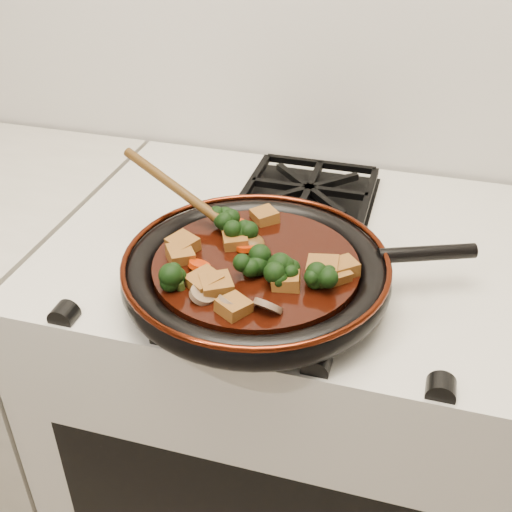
# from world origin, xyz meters

# --- Properties ---
(stove) EXTENTS (0.76, 0.60, 0.90)m
(stove) POSITION_xyz_m (0.00, 1.69, 0.45)
(stove) COLOR beige
(stove) RESTS_ON ground
(burner_grate_front) EXTENTS (0.23, 0.23, 0.03)m
(burner_grate_front) POSITION_xyz_m (0.00, 1.55, 0.91)
(burner_grate_front) COLOR black
(burner_grate_front) RESTS_ON stove
(burner_grate_back) EXTENTS (0.23, 0.23, 0.03)m
(burner_grate_back) POSITION_xyz_m (0.00, 1.83, 0.91)
(burner_grate_back) COLOR black
(burner_grate_back) RESTS_ON stove
(skillet) EXTENTS (0.48, 0.37, 0.05)m
(skillet) POSITION_xyz_m (-0.01, 1.53, 0.94)
(skillet) COLOR black
(skillet) RESTS_ON burner_grate_front
(braising_sauce) EXTENTS (0.29, 0.29, 0.02)m
(braising_sauce) POSITION_xyz_m (-0.01, 1.53, 0.95)
(braising_sauce) COLOR black
(braising_sauce) RESTS_ON skillet
(tofu_cube_0) EXTENTS (0.05, 0.05, 0.02)m
(tofu_cube_0) POSITION_xyz_m (-0.05, 1.56, 0.97)
(tofu_cube_0) COLOR brown
(tofu_cube_0) RESTS_ON braising_sauce
(tofu_cube_1) EXTENTS (0.05, 0.05, 0.02)m
(tofu_cube_1) POSITION_xyz_m (-0.12, 1.51, 0.97)
(tofu_cube_1) COLOR brown
(tofu_cube_1) RESTS_ON braising_sauce
(tofu_cube_2) EXTENTS (0.05, 0.05, 0.02)m
(tofu_cube_2) POSITION_xyz_m (-0.12, 1.53, 0.97)
(tofu_cube_2) COLOR brown
(tofu_cube_2) RESTS_ON braising_sauce
(tofu_cube_3) EXTENTS (0.05, 0.05, 0.02)m
(tofu_cube_3) POSITION_xyz_m (0.11, 1.54, 0.97)
(tofu_cube_3) COLOR brown
(tofu_cube_3) RESTS_ON braising_sauce
(tofu_cube_4) EXTENTS (0.04, 0.04, 0.03)m
(tofu_cube_4) POSITION_xyz_m (0.04, 1.49, 0.97)
(tofu_cube_4) COLOR brown
(tofu_cube_4) RESTS_ON braising_sauce
(tofu_cube_5) EXTENTS (0.06, 0.06, 0.03)m
(tofu_cube_5) POSITION_xyz_m (-0.06, 1.46, 0.97)
(tofu_cube_5) COLOR brown
(tofu_cube_5) RESTS_ON braising_sauce
(tofu_cube_6) EXTENTS (0.05, 0.04, 0.03)m
(tofu_cube_6) POSITION_xyz_m (0.08, 1.53, 0.97)
(tofu_cube_6) COLOR brown
(tofu_cube_6) RESTS_ON braising_sauce
(tofu_cube_7) EXTENTS (0.05, 0.05, 0.02)m
(tofu_cube_7) POSITION_xyz_m (-0.04, 1.45, 0.97)
(tofu_cube_7) COLOR brown
(tofu_cube_7) RESTS_ON braising_sauce
(tofu_cube_8) EXTENTS (0.05, 0.05, 0.02)m
(tofu_cube_8) POSITION_xyz_m (-0.03, 1.64, 0.97)
(tofu_cube_8) COLOR brown
(tofu_cube_8) RESTS_ON braising_sauce
(tofu_cube_9) EXTENTS (0.05, 0.05, 0.02)m
(tofu_cube_9) POSITION_xyz_m (0.10, 1.52, 0.97)
(tofu_cube_9) COLOR brown
(tofu_cube_9) RESTS_ON braising_sauce
(tofu_cube_10) EXTENTS (0.05, 0.05, 0.02)m
(tofu_cube_10) POSITION_xyz_m (-0.01, 1.42, 0.97)
(tofu_cube_10) COLOR brown
(tofu_cube_10) RESTS_ON braising_sauce
(broccoli_floret_0) EXTENTS (0.07, 0.07, 0.07)m
(broccoli_floret_0) POSITION_xyz_m (-0.08, 1.60, 0.97)
(broccoli_floret_0) COLOR black
(broccoli_floret_0) RESTS_ON braising_sauce
(broccoli_floret_1) EXTENTS (0.09, 0.09, 0.07)m
(broccoli_floret_1) POSITION_xyz_m (0.03, 1.50, 0.97)
(broccoli_floret_1) COLOR black
(broccoli_floret_1) RESTS_ON braising_sauce
(broccoli_floret_2) EXTENTS (0.08, 0.09, 0.07)m
(broccoli_floret_2) POSITION_xyz_m (-0.09, 1.44, 0.97)
(broccoli_floret_2) COLOR black
(broccoli_floret_2) RESTS_ON braising_sauce
(broccoli_floret_3) EXTENTS (0.09, 0.08, 0.07)m
(broccoli_floret_3) POSITION_xyz_m (-0.02, 1.50, 0.97)
(broccoli_floret_3) COLOR black
(broccoli_floret_3) RESTS_ON braising_sauce
(broccoli_floret_4) EXTENTS (0.08, 0.09, 0.07)m
(broccoli_floret_4) POSITION_xyz_m (0.08, 1.50, 0.97)
(broccoli_floret_4) COLOR black
(broccoli_floret_4) RESTS_ON braising_sauce
(broccoli_floret_5) EXTENTS (0.08, 0.08, 0.07)m
(broccoli_floret_5) POSITION_xyz_m (-0.05, 1.58, 0.97)
(broccoli_floret_5) COLOR black
(broccoli_floret_5) RESTS_ON braising_sauce
(broccoli_floret_6) EXTENTS (0.08, 0.08, 0.07)m
(broccoli_floret_6) POSITION_xyz_m (0.03, 1.50, 0.97)
(broccoli_floret_6) COLOR black
(broccoli_floret_6) RESTS_ON braising_sauce
(carrot_coin_0) EXTENTS (0.03, 0.03, 0.02)m
(carrot_coin_0) POSITION_xyz_m (-0.03, 1.56, 0.96)
(carrot_coin_0) COLOR #AD2704
(carrot_coin_0) RESTS_ON braising_sauce
(carrot_coin_1) EXTENTS (0.03, 0.03, 0.02)m
(carrot_coin_1) POSITION_xyz_m (-0.08, 1.50, 0.96)
(carrot_coin_1) COLOR #AD2704
(carrot_coin_1) RESTS_ON braising_sauce
(carrot_coin_2) EXTENTS (0.03, 0.03, 0.02)m
(carrot_coin_2) POSITION_xyz_m (-0.04, 1.57, 0.96)
(carrot_coin_2) COLOR #AD2704
(carrot_coin_2) RESTS_ON braising_sauce
(carrot_coin_3) EXTENTS (0.03, 0.03, 0.01)m
(carrot_coin_3) POSITION_xyz_m (-0.06, 1.61, 0.96)
(carrot_coin_3) COLOR #AD2704
(carrot_coin_3) RESTS_ON braising_sauce
(mushroom_slice_0) EXTENTS (0.03, 0.03, 0.02)m
(mushroom_slice_0) POSITION_xyz_m (-0.06, 1.43, 0.97)
(mushroom_slice_0) COLOR brown
(mushroom_slice_0) RESTS_ON braising_sauce
(mushroom_slice_1) EXTENTS (0.04, 0.04, 0.03)m
(mushroom_slice_1) POSITION_xyz_m (-0.02, 1.42, 0.97)
(mushroom_slice_1) COLOR brown
(mushroom_slice_1) RESTS_ON braising_sauce
(mushroom_slice_2) EXTENTS (0.04, 0.04, 0.03)m
(mushroom_slice_2) POSITION_xyz_m (0.03, 1.43, 0.97)
(mushroom_slice_2) COLOR brown
(mushroom_slice_2) RESTS_ON braising_sauce
(wooden_spoon) EXTENTS (0.16, 0.08, 0.25)m
(wooden_spoon) POSITION_xyz_m (-0.10, 1.60, 0.98)
(wooden_spoon) COLOR #4B2F10
(wooden_spoon) RESTS_ON braising_sauce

